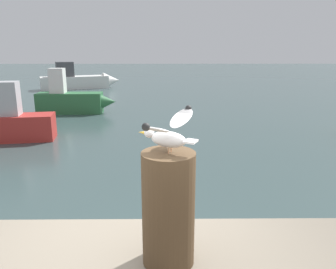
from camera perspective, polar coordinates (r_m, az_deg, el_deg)
name	(u,v)px	position (r m, az deg, el deg)	size (l,w,h in m)	color
mooring_post	(168,209)	(2.20, 0.07, -12.61)	(0.34, 0.34, 0.76)	#4C3823
seagull	(168,133)	(2.02, -0.02, 0.32)	(0.39, 0.61, 0.25)	tan
boat_green	(74,100)	(15.81, -15.71, 5.68)	(3.54, 0.98, 2.02)	#2D6B3D
boat_white	(81,80)	(25.39, -14.59, 8.95)	(5.71, 3.30, 2.04)	silver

